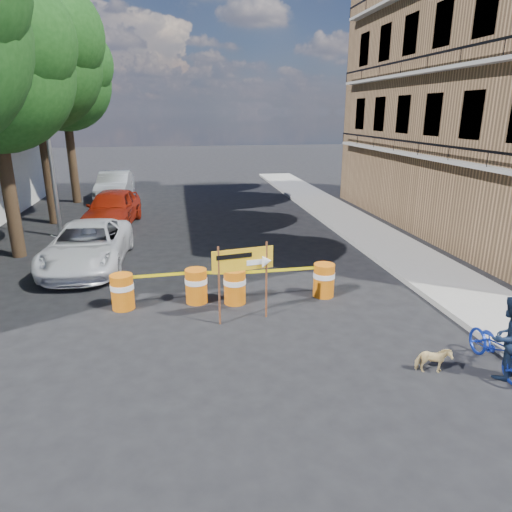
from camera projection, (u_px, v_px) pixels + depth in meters
name	position (u px, v px, depth m)	size (l,w,h in m)	color
ground	(245.00, 333.00, 10.23)	(120.00, 120.00, 0.00)	black
sidewalk_east	(387.00, 244.00, 16.85)	(2.40, 40.00, 0.15)	gray
tree_mid_b	(35.00, 61.00, 18.39)	(5.67, 5.40, 9.62)	#332316
tree_far	(64.00, 82.00, 23.24)	(5.04, 4.80, 8.84)	#332316
streetlamp	(48.00, 122.00, 16.87)	(1.25, 0.18, 8.00)	gray
barrel_far_left	(122.00, 291.00, 11.39)	(0.58, 0.58, 0.90)	orange
barrel_mid_left	(196.00, 285.00, 11.77)	(0.58, 0.58, 0.90)	orange
barrel_mid_right	(235.00, 286.00, 11.73)	(0.58, 0.58, 0.90)	orange
barrel_far_right	(324.00, 279.00, 12.18)	(0.58, 0.58, 0.90)	orange
detour_sign	(251.00, 264.00, 10.51)	(1.46, 0.39, 1.89)	#592D19
pedestrian	(508.00, 338.00, 8.33)	(0.78, 0.61, 1.61)	black
bicycle	(499.00, 329.00, 8.61)	(0.58, 0.87, 1.66)	#142CA8
dog	(433.00, 360.00, 8.61)	(0.29, 0.63, 0.53)	#DBBF7D
suv_white	(88.00, 246.00, 14.46)	(2.32, 5.03, 1.40)	white
sedan_red	(112.00, 208.00, 19.64)	(1.86, 4.64, 1.58)	#A6220D
sedan_silver	(115.00, 186.00, 25.75)	(1.65, 4.72, 1.56)	#BBBDC3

